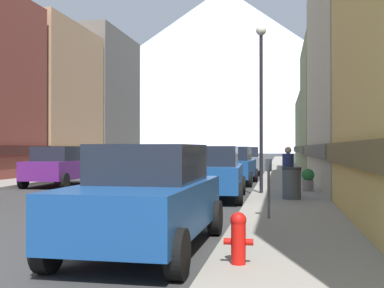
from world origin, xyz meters
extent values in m
cube|color=gray|center=(-6.25, 35.00, 0.07)|extent=(2.50, 100.00, 0.15)
cube|color=gray|center=(6.25, 35.00, 0.07)|extent=(2.50, 100.00, 0.15)
cube|color=tan|center=(-11.76, 26.53, 5.10)|extent=(8.52, 8.65, 10.20)
cube|color=brown|center=(-11.76, 26.53, 1.60)|extent=(8.82, 8.65, 0.50)
cube|color=#66605B|center=(-11.98, 35.99, 5.91)|extent=(8.97, 9.48, 11.82)
cube|color=#2D2B29|center=(-11.98, 35.99, 1.60)|extent=(9.27, 9.48, 0.50)
cube|color=#8C9966|center=(11.50, 28.87, 4.33)|extent=(8.00, 9.03, 8.65)
cube|color=#3F442D|center=(11.50, 28.87, 1.60)|extent=(8.30, 9.03, 0.50)
cube|color=#8C9966|center=(10.68, 39.78, 3.10)|extent=(6.36, 12.01, 6.20)
cube|color=#3F442D|center=(10.68, 39.78, 1.60)|extent=(6.66, 12.01, 0.50)
cube|color=#591E72|center=(-3.80, 15.81, 0.74)|extent=(1.95, 4.44, 0.80)
cube|color=#1E232D|center=(-3.79, 15.56, 1.46)|extent=(1.65, 2.24, 0.64)
cylinder|color=black|center=(-4.76, 17.43, 0.34)|extent=(0.24, 0.69, 0.68)
cylinder|color=black|center=(-2.92, 17.48, 0.34)|extent=(0.24, 0.69, 0.68)
cylinder|color=black|center=(-4.68, 14.13, 0.34)|extent=(0.24, 0.69, 0.68)
cylinder|color=black|center=(-2.84, 14.18, 0.34)|extent=(0.24, 0.69, 0.68)
cube|color=#19478C|center=(3.80, 3.24, 0.74)|extent=(1.90, 4.42, 0.80)
cube|color=#1E232D|center=(3.80, 3.49, 1.46)|extent=(1.63, 2.22, 0.64)
cylinder|color=black|center=(4.70, 1.57, 0.34)|extent=(0.23, 0.68, 0.68)
cylinder|color=black|center=(2.86, 1.60, 0.34)|extent=(0.23, 0.68, 0.68)
cylinder|color=black|center=(4.74, 4.87, 0.34)|extent=(0.23, 0.68, 0.68)
cylinder|color=black|center=(2.90, 4.90, 0.34)|extent=(0.23, 0.68, 0.68)
cube|color=#19478C|center=(3.80, 11.39, 0.74)|extent=(2.05, 4.48, 0.80)
cube|color=#1E232D|center=(3.81, 11.14, 1.46)|extent=(1.71, 2.28, 0.64)
cylinder|color=black|center=(2.80, 12.99, 0.34)|extent=(0.25, 0.69, 0.68)
cylinder|color=black|center=(4.64, 13.08, 0.34)|extent=(0.25, 0.69, 0.68)
cylinder|color=black|center=(2.96, 9.70, 0.34)|extent=(0.25, 0.69, 0.68)
cylinder|color=black|center=(4.80, 9.79, 0.34)|extent=(0.25, 0.69, 0.68)
cube|color=#19478C|center=(3.80, 18.26, 0.74)|extent=(1.96, 4.45, 0.80)
cube|color=#1E232D|center=(3.79, 18.01, 1.46)|extent=(1.66, 2.24, 0.64)
cylinder|color=black|center=(2.93, 19.93, 0.34)|extent=(0.24, 0.69, 0.68)
cylinder|color=black|center=(4.76, 19.88, 0.34)|extent=(0.24, 0.69, 0.68)
cylinder|color=black|center=(2.84, 16.63, 0.34)|extent=(0.24, 0.69, 0.68)
cylinder|color=black|center=(4.67, 16.58, 0.34)|extent=(0.24, 0.69, 0.68)
cube|color=slate|center=(3.80, 26.75, 0.74)|extent=(2.00, 4.47, 0.80)
cube|color=#1E232D|center=(3.79, 27.00, 1.46)|extent=(1.68, 2.26, 0.64)
cylinder|color=black|center=(4.78, 25.14, 0.34)|extent=(0.25, 0.69, 0.68)
cylinder|color=black|center=(2.94, 25.07, 0.34)|extent=(0.25, 0.69, 0.68)
cylinder|color=black|center=(4.66, 28.43, 0.34)|extent=(0.25, 0.69, 0.68)
cylinder|color=black|center=(2.82, 28.36, 0.34)|extent=(0.25, 0.69, 0.68)
cube|color=black|center=(-1.60, 37.46, 0.74)|extent=(1.84, 4.40, 0.80)
cube|color=#1E232D|center=(-1.60, 37.71, 1.46)|extent=(1.60, 2.20, 0.64)
cylinder|color=black|center=(-0.68, 35.81, 0.34)|extent=(0.22, 0.68, 0.68)
cylinder|color=black|center=(-2.52, 35.81, 0.34)|extent=(0.22, 0.68, 0.68)
cylinder|color=black|center=(-0.68, 39.11, 0.34)|extent=(0.22, 0.68, 0.68)
cylinder|color=black|center=(-2.52, 39.11, 0.34)|extent=(0.22, 0.68, 0.68)
cube|color=#19478C|center=(-1.60, 44.67, 0.74)|extent=(1.84, 4.40, 0.80)
cube|color=#1E232D|center=(-1.60, 44.92, 1.46)|extent=(1.60, 2.20, 0.64)
cylinder|color=black|center=(-0.68, 43.02, 0.34)|extent=(0.22, 0.68, 0.68)
cylinder|color=black|center=(-2.52, 43.02, 0.34)|extent=(0.22, 0.68, 0.68)
cylinder|color=black|center=(-0.68, 46.32, 0.34)|extent=(0.22, 0.68, 0.68)
cylinder|color=black|center=(-2.52, 46.32, 0.34)|extent=(0.22, 0.68, 0.68)
cylinder|color=red|center=(5.45, 1.98, 0.43)|extent=(0.20, 0.20, 0.55)
sphere|color=red|center=(5.45, 1.98, 0.74)|extent=(0.22, 0.22, 0.22)
cylinder|color=red|center=(5.30, 1.98, 0.45)|extent=(0.10, 0.09, 0.09)
cylinder|color=red|center=(5.60, 1.98, 0.45)|extent=(0.10, 0.09, 0.09)
cylinder|color=#595960|center=(5.75, 6.34, 0.68)|extent=(0.06, 0.06, 1.05)
cube|color=#33383F|center=(5.75, 6.34, 1.34)|extent=(0.14, 0.10, 0.28)
cylinder|color=#4C5156|center=(6.35, 10.54, 0.60)|extent=(0.56, 0.56, 0.90)
cylinder|color=#2D2D33|center=(6.35, 10.54, 1.09)|extent=(0.59, 0.59, 0.08)
cylinder|color=gray|center=(7.00, 13.50, 0.35)|extent=(0.39, 0.39, 0.40)
sphere|color=#2A7737|center=(7.00, 13.50, 0.73)|extent=(0.45, 0.45, 0.45)
cylinder|color=navy|center=(6.25, 11.12, 0.84)|extent=(0.36, 0.36, 1.39)
sphere|color=tan|center=(6.25, 11.12, 1.65)|extent=(0.22, 0.22, 0.22)
cylinder|color=black|center=(5.35, 12.39, 2.90)|extent=(0.12, 0.12, 5.50)
sphere|color=white|center=(5.35, 12.39, 5.83)|extent=(0.36, 0.36, 0.36)
cone|color=silver|center=(-24.81, 260.00, 45.37)|extent=(238.89, 238.89, 90.75)
camera|label=1|loc=(6.01, -4.54, 1.72)|focal=45.03mm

